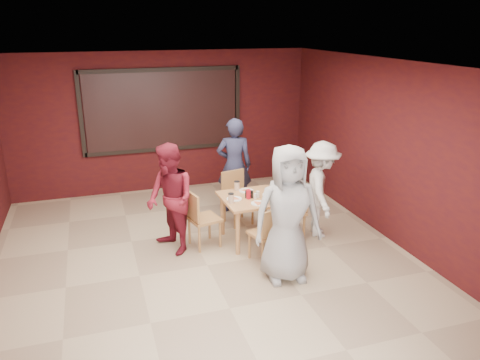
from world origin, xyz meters
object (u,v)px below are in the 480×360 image
object	(u,v)px
diner_back	(234,165)
diner_right	(321,189)
chair_front	(269,232)
diner_left	(170,199)
chair_back	(236,194)
chair_left	(200,216)
diner_front	(287,214)
chair_right	(294,207)
dining_table	(252,202)

from	to	relation	value
diner_back	diner_right	distance (m)	1.75
chair_front	diner_left	distance (m)	1.52
chair_back	chair_left	bearing A→B (deg)	-137.61
diner_front	diner_back	bearing A→B (deg)	94.59
chair_back	chair_right	world-z (taller)	chair_right
chair_back	chair_right	xyz separation A→B (m)	(0.70, -0.88, 0.01)
diner_left	diner_right	size ratio (longest dim) A/B	1.07
dining_table	chair_right	world-z (taller)	chair_right
diner_left	diner_right	world-z (taller)	diner_left
dining_table	diner_right	xyz separation A→B (m)	(1.13, -0.13, 0.13)
dining_table	chair_right	xyz separation A→B (m)	(0.68, -0.09, -0.12)
chair_front	diner_back	xyz separation A→B (m)	(0.12, 2.04, 0.39)
chair_front	chair_back	world-z (taller)	chair_back
diner_front	diner_right	xyz separation A→B (m)	(1.07, 1.09, -0.15)
diner_front	diner_left	world-z (taller)	diner_front
diner_right	dining_table	bearing A→B (deg)	102.27
chair_front	diner_front	xyz separation A→B (m)	(0.07, -0.47, 0.45)
chair_left	diner_back	world-z (taller)	diner_back
dining_table	diner_left	distance (m)	1.28
dining_table	diner_right	bearing A→B (deg)	-6.38
chair_left	dining_table	bearing A→B (deg)	-2.63
chair_left	chair_right	bearing A→B (deg)	-4.86
chair_back	diner_back	bearing A→B (deg)	76.29
chair_right	diner_right	xyz separation A→B (m)	(0.44, -0.04, 0.25)
chair_back	diner_front	bearing A→B (deg)	-87.99
diner_back	diner_right	size ratio (longest dim) A/B	1.11
chair_right	diner_right	world-z (taller)	diner_right
chair_right	diner_right	size ratio (longest dim) A/B	0.60
chair_left	diner_left	distance (m)	0.54
chair_front	diner_back	distance (m)	2.08
diner_back	diner_left	xyz separation A→B (m)	(-1.38, -1.26, -0.03)
chair_front	diner_right	distance (m)	1.33
diner_front	dining_table	bearing A→B (deg)	98.51
chair_right	chair_front	bearing A→B (deg)	-136.75
dining_table	chair_left	distance (m)	0.85
diner_back	dining_table	bearing A→B (deg)	99.10
dining_table	chair_back	world-z (taller)	chair_back
chair_front	chair_back	xyz separation A→B (m)	(0.00, 1.53, 0.03)
chair_back	diner_left	xyz separation A→B (m)	(-1.26, -0.76, 0.32)
chair_front	diner_right	xyz separation A→B (m)	(1.14, 0.62, 0.30)
chair_front	chair_left	bearing A→B (deg)	136.35
dining_table	chair_left	xyz separation A→B (m)	(-0.84, 0.04, -0.13)
chair_right	diner_left	distance (m)	1.98
chair_front	diner_front	distance (m)	0.66
diner_front	diner_back	distance (m)	2.52
dining_table	diner_right	size ratio (longest dim) A/B	0.62
chair_left	diner_front	distance (m)	1.60
diner_back	chair_back	bearing A→B (deg)	90.28
chair_back	diner_front	distance (m)	2.05
chair_front	chair_back	bearing A→B (deg)	89.98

